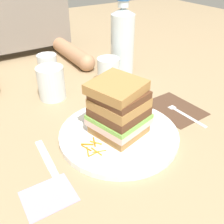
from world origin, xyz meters
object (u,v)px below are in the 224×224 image
object	(u,v)px
main_plate	(119,134)
napkin_dark	(174,109)
fork	(180,111)
knife	(53,169)
water_bottle	(122,41)
sandwich	(119,109)
empty_tumbler_0	(51,83)
napkin_pink	(49,196)
juice_glass	(108,73)
empty_tumbler_1	(48,69)

from	to	relation	value
main_plate	napkin_dark	xyz separation A→B (m)	(0.20, 0.02, -0.01)
fork	knife	xyz separation A→B (m)	(-0.38, -0.01, -0.00)
fork	water_bottle	distance (m)	0.32
sandwich	empty_tumbler_0	size ratio (longest dim) A/B	1.43
napkin_dark	empty_tumbler_0	xyz separation A→B (m)	(-0.26, 0.25, 0.05)
napkin_pink	juice_glass	bearing A→B (deg)	44.22
sandwich	empty_tumbler_0	bearing A→B (deg)	102.29
water_bottle	napkin_pink	size ratio (longest dim) A/B	2.83
water_bottle	empty_tumbler_0	xyz separation A→B (m)	(-0.28, -0.03, -0.07)
juice_glass	napkin_pink	world-z (taller)	juice_glass
fork	napkin_pink	size ratio (longest dim) A/B	1.80
knife	empty_tumbler_0	world-z (taller)	empty_tumbler_0
sandwich	napkin_dark	distance (m)	0.22
sandwich	napkin_dark	size ratio (longest dim) A/B	0.90
sandwich	empty_tumbler_0	xyz separation A→B (m)	(-0.06, 0.27, -0.03)
main_plate	empty_tumbler_1	xyz separation A→B (m)	(-0.03, 0.37, 0.04)
sandwich	water_bottle	size ratio (longest dim) A/B	0.54
juice_glass	main_plate	bearing A→B (deg)	-117.12
water_bottle	napkin_pink	xyz separation A→B (m)	(-0.42, -0.38, -0.12)
water_bottle	knife	bearing A→B (deg)	-141.05
water_bottle	sandwich	bearing A→B (deg)	-126.01
main_plate	fork	size ratio (longest dim) A/B	1.71
napkin_dark	fork	size ratio (longest dim) A/B	0.93
main_plate	napkin_pink	bearing A→B (deg)	-159.77
empty_tumbler_1	juice_glass	bearing A→B (deg)	-38.05
napkin_dark	juice_glass	bearing A→B (deg)	108.06
main_plate	water_bottle	bearing A→B (deg)	54.16
knife	fork	bearing A→B (deg)	2.14
sandwich	empty_tumbler_1	distance (m)	0.37
sandwich	knife	xyz separation A→B (m)	(-0.18, -0.02, -0.08)
fork	main_plate	bearing A→B (deg)	179.22
main_plate	water_bottle	distance (m)	0.39
sandwich	empty_tumbler_1	bearing A→B (deg)	94.28
napkin_dark	knife	bearing A→B (deg)	-174.50
napkin_dark	juice_glass	distance (m)	0.25
knife	water_bottle	xyz separation A→B (m)	(0.39, 0.32, 0.12)
fork	napkin_pink	distance (m)	0.42
sandwich	water_bottle	xyz separation A→B (m)	(0.22, 0.30, 0.04)
knife	juice_glass	world-z (taller)	juice_glass
main_plate	sandwich	distance (m)	0.07
main_plate	juice_glass	distance (m)	0.28
water_bottle	empty_tumbler_0	distance (m)	0.29
sandwich	juice_glass	world-z (taller)	sandwich
sandwich	napkin_pink	world-z (taller)	sandwich
main_plate	knife	distance (m)	0.18
sandwich	knife	distance (m)	0.19
napkin_pink	water_bottle	bearing A→B (deg)	41.62
sandwich	knife	world-z (taller)	sandwich
knife	napkin_pink	distance (m)	0.07
napkin_dark	knife	size ratio (longest dim) A/B	0.78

